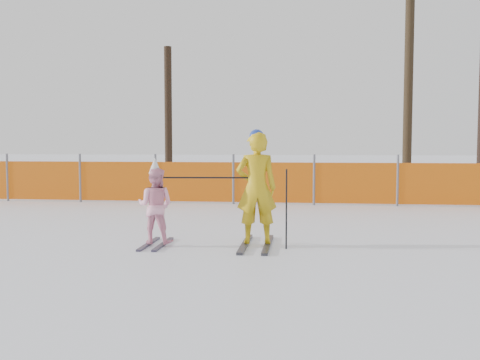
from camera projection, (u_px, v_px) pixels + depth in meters
The scene contains 6 objects.
ground at pixel (236, 256), 7.24m from camera, with size 120.00×120.00×0.00m, color white.
adult at pixel (256, 188), 7.91m from camera, with size 0.66×1.45×1.73m.
child at pixel (155, 205), 7.98m from camera, with size 0.58×1.04×1.32m.
ski_poles at pixel (244, 193), 7.81m from camera, with size 1.84×0.21×1.16m.
safety_fence at pixel (212, 182), 13.42m from camera, with size 15.05×0.06×1.25m.
tree_trunks at pixel (343, 102), 17.92m from camera, with size 11.17×2.82×6.86m.
Camera 1 is at (0.89, -7.10, 1.54)m, focal length 40.00 mm.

